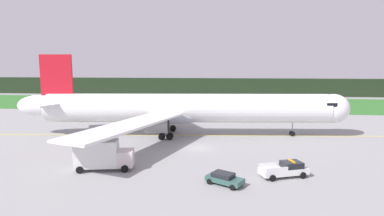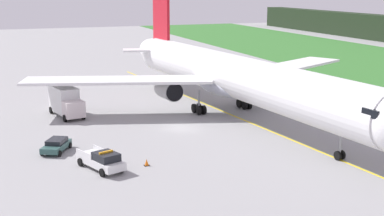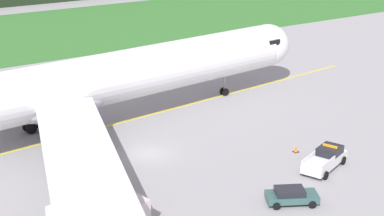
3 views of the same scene
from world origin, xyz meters
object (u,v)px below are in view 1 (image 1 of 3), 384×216
(airliner, at_px, (183,109))
(ops_pickup_truck, at_px, (285,169))
(staff_car, at_px, (224,178))
(apron_cone, at_px, (282,163))
(catering_truck, at_px, (102,155))

(airliner, bearing_deg, ops_pickup_truck, -53.14)
(airliner, height_order, staff_car, airliner)
(apron_cone, bearing_deg, ops_pickup_truck, -94.66)
(staff_car, relative_size, apron_cone, 6.99)
(staff_car, height_order, apron_cone, staff_car)
(catering_truck, bearing_deg, apron_cone, 10.80)
(airliner, bearing_deg, catering_truck, -109.77)
(airliner, relative_size, ops_pickup_truck, 10.33)
(ops_pickup_truck, bearing_deg, catering_truck, -179.54)
(airliner, height_order, catering_truck, airliner)
(airliner, relative_size, apron_cone, 97.51)
(airliner, distance_m, apron_cone, 22.57)
(catering_truck, bearing_deg, airliner, 70.23)
(catering_truck, bearing_deg, staff_car, -11.29)
(ops_pickup_truck, xyz_separation_m, staff_car, (-7.06, -3.21, -0.20))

